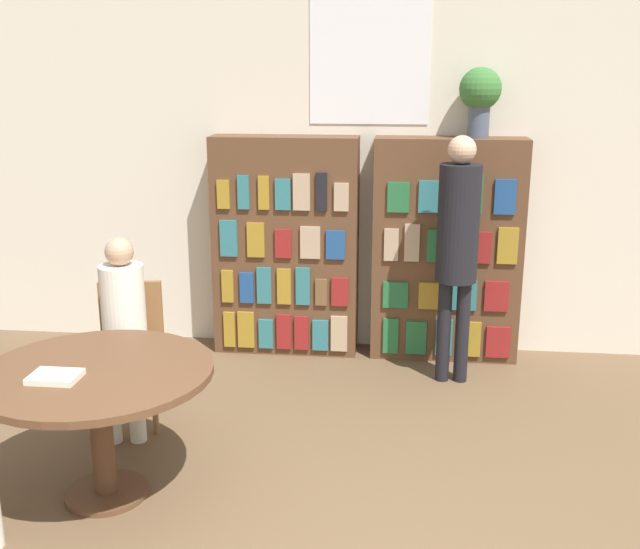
{
  "coord_description": "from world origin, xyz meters",
  "views": [
    {
      "loc": [
        0.28,
        -2.16,
        2.21
      ],
      "look_at": [
        -0.19,
        2.02,
        1.05
      ],
      "focal_mm": 42.0,
      "sensor_mm": 36.0,
      "label": 1
    }
  ],
  "objects_px": {
    "librarian_standing": "(458,235)",
    "seated_reader_left": "(123,325)",
    "bookshelf_left": "(286,247)",
    "bookshelf_right": "(446,251)",
    "chair_left_side": "(131,345)",
    "flower_vase": "(480,94)",
    "reading_table": "(98,391)"
  },
  "relations": [
    {
      "from": "reading_table",
      "to": "chair_left_side",
      "type": "bearing_deg",
      "value": 100.47
    },
    {
      "from": "reading_table",
      "to": "librarian_standing",
      "type": "height_order",
      "value": "librarian_standing"
    },
    {
      "from": "bookshelf_right",
      "to": "bookshelf_left",
      "type": "bearing_deg",
      "value": -179.99
    },
    {
      "from": "bookshelf_right",
      "to": "seated_reader_left",
      "type": "xyz_separation_m",
      "value": [
        -2.02,
        -1.52,
        -0.15
      ]
    },
    {
      "from": "bookshelf_left",
      "to": "seated_reader_left",
      "type": "distance_m",
      "value": 1.71
    },
    {
      "from": "bookshelf_left",
      "to": "reading_table",
      "type": "height_order",
      "value": "bookshelf_left"
    },
    {
      "from": "reading_table",
      "to": "librarian_standing",
      "type": "bearing_deg",
      "value": 42.5
    },
    {
      "from": "bookshelf_left",
      "to": "reading_table",
      "type": "distance_m",
      "value": 2.37
    },
    {
      "from": "chair_left_side",
      "to": "seated_reader_left",
      "type": "distance_m",
      "value": 0.27
    },
    {
      "from": "reading_table",
      "to": "flower_vase",
      "type": "bearing_deg",
      "value": 47.61
    },
    {
      "from": "chair_left_side",
      "to": "seated_reader_left",
      "type": "bearing_deg",
      "value": 90.0
    },
    {
      "from": "bookshelf_left",
      "to": "librarian_standing",
      "type": "bearing_deg",
      "value": -21.14
    },
    {
      "from": "bookshelf_right",
      "to": "chair_left_side",
      "type": "xyz_separation_m",
      "value": [
        -2.05,
        -1.35,
        -0.35
      ]
    },
    {
      "from": "librarian_standing",
      "to": "bookshelf_right",
      "type": "bearing_deg",
      "value": 94.93
    },
    {
      "from": "bookshelf_left",
      "to": "bookshelf_right",
      "type": "relative_size",
      "value": 1.0
    },
    {
      "from": "reading_table",
      "to": "chair_left_side",
      "type": "relative_size",
      "value": 1.33
    },
    {
      "from": "chair_left_side",
      "to": "librarian_standing",
      "type": "xyz_separation_m",
      "value": [
        2.1,
        0.84,
        0.59
      ]
    },
    {
      "from": "seated_reader_left",
      "to": "reading_table",
      "type": "bearing_deg",
      "value": 90.0
    },
    {
      "from": "bookshelf_right",
      "to": "reading_table",
      "type": "height_order",
      "value": "bookshelf_right"
    },
    {
      "from": "bookshelf_left",
      "to": "flower_vase",
      "type": "xyz_separation_m",
      "value": [
        1.44,
        0.0,
        1.18
      ]
    },
    {
      "from": "bookshelf_right",
      "to": "seated_reader_left",
      "type": "height_order",
      "value": "bookshelf_right"
    },
    {
      "from": "reading_table",
      "to": "seated_reader_left",
      "type": "xyz_separation_m",
      "value": [
        -0.14,
        0.74,
        0.1
      ]
    },
    {
      "from": "seated_reader_left",
      "to": "flower_vase",
      "type": "bearing_deg",
      "value": -155.83
    },
    {
      "from": "bookshelf_left",
      "to": "chair_left_side",
      "type": "height_order",
      "value": "bookshelf_left"
    },
    {
      "from": "librarian_standing",
      "to": "seated_reader_left",
      "type": "bearing_deg",
      "value": -153.67
    },
    {
      "from": "reading_table",
      "to": "chair_left_side",
      "type": "height_order",
      "value": "chair_left_side"
    },
    {
      "from": "reading_table",
      "to": "bookshelf_right",
      "type": "bearing_deg",
      "value": 50.27
    },
    {
      "from": "flower_vase",
      "to": "librarian_standing",
      "type": "bearing_deg",
      "value": -106.17
    },
    {
      "from": "seated_reader_left",
      "to": "librarian_standing",
      "type": "bearing_deg",
      "value": -164.14
    },
    {
      "from": "seated_reader_left",
      "to": "librarian_standing",
      "type": "height_order",
      "value": "librarian_standing"
    },
    {
      "from": "bookshelf_right",
      "to": "chair_left_side",
      "type": "height_order",
      "value": "bookshelf_right"
    },
    {
      "from": "reading_table",
      "to": "seated_reader_left",
      "type": "distance_m",
      "value": 0.76
    }
  ]
}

